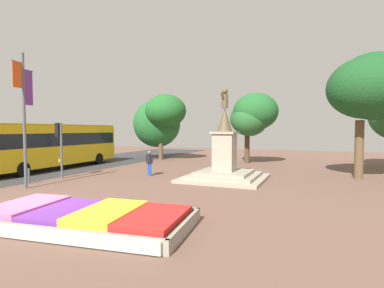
{
  "coord_description": "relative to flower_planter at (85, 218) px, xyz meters",
  "views": [
    {
      "loc": [
        8.87,
        -7.05,
        2.84
      ],
      "look_at": [
        3.43,
        5.9,
        2.16
      ],
      "focal_mm": 28.0,
      "sensor_mm": 36.0,
      "label": 1
    }
  ],
  "objects": [
    {
      "name": "park_tree_behind_statue",
      "position": [
        1.2,
        18.14,
        3.71
      ],
      "size": [
        4.17,
        4.25,
        5.85
      ],
      "color": "#4C3823",
      "rests_on": "ground_plane"
    },
    {
      "name": "statue_monument",
      "position": [
        1.45,
        9.47,
        0.69
      ],
      "size": [
        4.48,
        4.48,
        5.14
      ],
      "color": "#A09581",
      "rests_on": "ground_plane"
    },
    {
      "name": "flower_planter",
      "position": [
        0.0,
        0.0,
        0.0
      ],
      "size": [
        6.55,
        3.7,
        0.54
      ],
      "color": "#38281C",
      "rests_on": "ground_plane"
    },
    {
      "name": "pedestrian_crossing_plaza",
      "position": [
        -3.2,
        9.02,
        0.64
      ],
      "size": [
        0.54,
        0.34,
        1.54
      ],
      "color": "#264CA5",
      "rests_on": "ground_plane"
    },
    {
      "name": "park_tree_far_right",
      "position": [
        -7.66,
        18.4,
        3.52
      ],
      "size": [
        5.79,
        5.32,
        6.04
      ],
      "color": "brown",
      "rests_on": "ground_plane"
    },
    {
      "name": "traffic_light_mid_block",
      "position": [
        -7.41,
        6.12,
        1.99
      ],
      "size": [
        0.41,
        0.3,
        3.22
      ],
      "color": "#4C5156",
      "rests_on": "ground_plane"
    },
    {
      "name": "banner_pole",
      "position": [
        -6.66,
        3.32,
        3.35
      ],
      "size": [
        0.18,
        1.28,
        6.47
      ],
      "color": "#4C5156",
      "rests_on": "ground_plane"
    },
    {
      "name": "ground_plane",
      "position": [
        -2.59,
        0.27,
        -0.24
      ],
      "size": [
        71.57,
        71.57,
        0.0
      ],
      "primitive_type": "plane",
      "color": "brown"
    },
    {
      "name": "kerb_bollard_north",
      "position": [
        -7.61,
        4.23,
        0.18
      ],
      "size": [
        0.11,
        0.11,
        0.81
      ],
      "color": "#4C5156",
      "rests_on": "ground_plane"
    },
    {
      "name": "park_tree_far_left",
      "position": [
        9.01,
        12.77,
        4.92
      ],
      "size": [
        4.45,
        5.03,
        7.15
      ],
      "color": "brown",
      "rests_on": "ground_plane"
    },
    {
      "name": "city_bus",
      "position": [
        -11.24,
        8.88,
        1.6
      ],
      "size": [
        2.86,
        11.74,
        3.2
      ],
      "color": "gold",
      "rests_on": "ground_plane"
    }
  ]
}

